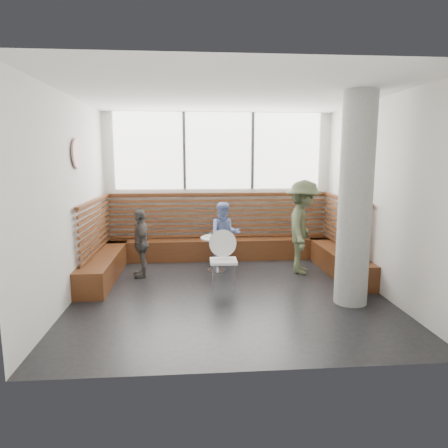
{
  "coord_description": "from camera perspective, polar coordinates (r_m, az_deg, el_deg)",
  "views": [
    {
      "loc": [
        -0.59,
        -6.38,
        2.25
      ],
      "look_at": [
        0.0,
        1.0,
        1.0
      ],
      "focal_mm": 32.0,
      "sensor_mm": 36.0,
      "label": 1
    }
  ],
  "objects": [
    {
      "name": "concrete_column",
      "position": [
        6.31,
        18.25,
        3.19
      ],
      "size": [
        0.5,
        0.5,
        3.2
      ],
      "primitive_type": "cylinder",
      "color": "gray",
      "rests_on": "ground"
    },
    {
      "name": "wall_art",
      "position": [
        7.03,
        -20.28,
        9.41
      ],
      "size": [
        0.03,
        0.5,
        0.5
      ],
      "primitive_type": "cylinder",
      "rotation": [
        0.0,
        1.57,
        0.0
      ],
      "color": "white",
      "rests_on": "room"
    },
    {
      "name": "booth",
      "position": [
        8.38,
        -0.42,
        -3.12
      ],
      "size": [
        5.0,
        2.5,
        1.44
      ],
      "color": "#492612",
      "rests_on": "ground"
    },
    {
      "name": "adult_man",
      "position": [
        7.86,
        11.21,
        -0.44
      ],
      "size": [
        1.04,
        1.33,
        1.82
      ],
      "primitive_type": "imported",
      "rotation": [
        0.0,
        0.0,
        1.21
      ],
      "color": "#495237",
      "rests_on": "ground"
    },
    {
      "name": "plate_far",
      "position": [
        8.04,
        -0.74,
        -1.6
      ],
      "size": [
        0.2,
        0.2,
        0.01
      ],
      "primitive_type": "cylinder",
      "color": "white",
      "rests_on": "cafe_table"
    },
    {
      "name": "child_back",
      "position": [
        8.27,
        0.1,
        -1.47
      ],
      "size": [
        0.65,
        0.51,
        1.33
      ],
      "primitive_type": "imported",
      "rotation": [
        0.0,
        0.0,
        -0.0
      ],
      "color": "#6B7FB9",
      "rests_on": "ground"
    },
    {
      "name": "cafe_chair",
      "position": [
        6.9,
        -0.14,
        -4.36
      ],
      "size": [
        0.48,
        0.47,
        1.0
      ],
      "rotation": [
        0.0,
        0.0,
        -0.02
      ],
      "color": "white",
      "rests_on": "ground"
    },
    {
      "name": "room",
      "position": [
        6.44,
        0.71,
        3.81
      ],
      "size": [
        5.0,
        5.0,
        3.2
      ],
      "color": "silver",
      "rests_on": "ground"
    },
    {
      "name": "glass_mid",
      "position": [
        7.79,
        -0.47,
        -1.63
      ],
      "size": [
        0.07,
        0.07,
        0.1
      ],
      "primitive_type": "cylinder",
      "color": "white",
      "rests_on": "cafe_table"
    },
    {
      "name": "child_left",
      "position": [
        7.68,
        -11.78,
        -2.7
      ],
      "size": [
        0.46,
        0.8,
        1.29
      ],
      "primitive_type": "imported",
      "rotation": [
        0.0,
        0.0,
        -1.37
      ],
      "color": "#524E4A",
      "rests_on": "ground"
    },
    {
      "name": "menu_card",
      "position": [
        7.7,
        -0.76,
        -2.15
      ],
      "size": [
        0.21,
        0.17,
        0.0
      ],
      "primitive_type": "cube",
      "rotation": [
        0.0,
        0.0,
        0.15
      ],
      "color": "#A5C64C",
      "rests_on": "cafe_table"
    },
    {
      "name": "plate_near",
      "position": [
        7.98,
        -2.19,
        -1.69
      ],
      "size": [
        0.2,
        0.2,
        0.01
      ],
      "primitive_type": "cylinder",
      "color": "white",
      "rests_on": "cafe_table"
    },
    {
      "name": "cafe_table",
      "position": [
        7.91,
        -0.94,
        -3.28
      ],
      "size": [
        0.66,
        0.66,
        0.68
      ],
      "color": "silver",
      "rests_on": "ground"
    },
    {
      "name": "glass_right",
      "position": [
        7.88,
        0.55,
        -1.44
      ],
      "size": [
        0.08,
        0.08,
        0.12
      ],
      "primitive_type": "cylinder",
      "color": "white",
      "rests_on": "cafe_table"
    },
    {
      "name": "glass_left",
      "position": [
        7.82,
        -1.91,
        -1.55
      ],
      "size": [
        0.07,
        0.07,
        0.11
      ],
      "primitive_type": "cylinder",
      "color": "white",
      "rests_on": "cafe_table"
    }
  ]
}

